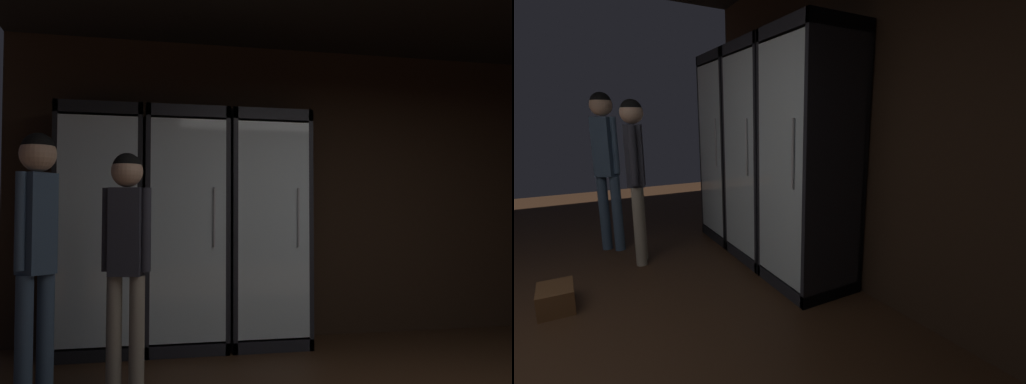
# 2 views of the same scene
# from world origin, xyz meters

# --- Properties ---
(wall_back) EXTENTS (6.00, 0.06, 2.80)m
(wall_back) POSITION_xyz_m (0.00, 3.03, 1.40)
(wall_back) COLOR black
(wall_back) RESTS_ON ground
(cooler_far_left) EXTENTS (0.71, 0.60, 2.09)m
(cooler_far_left) POSITION_xyz_m (-2.14, 2.74, 1.03)
(cooler_far_left) COLOR black
(cooler_far_left) RESTS_ON ground
(cooler_left) EXTENTS (0.71, 0.60, 2.09)m
(cooler_left) POSITION_xyz_m (-1.41, 2.73, 1.02)
(cooler_left) COLOR black
(cooler_left) RESTS_ON ground
(cooler_center) EXTENTS (0.71, 0.60, 2.09)m
(cooler_center) POSITION_xyz_m (-0.68, 2.73, 1.02)
(cooler_center) COLOR black
(cooler_center) RESTS_ON ground
(shopper_near) EXTENTS (0.32, 0.21, 1.58)m
(shopper_near) POSITION_xyz_m (-1.88, 1.56, 0.99)
(shopper_near) COLOR gray
(shopper_near) RESTS_ON ground
(shopper_far) EXTENTS (0.24, 0.24, 1.66)m
(shopper_far) POSITION_xyz_m (-2.40, 1.36, 1.05)
(shopper_far) COLOR #384C66
(shopper_far) RESTS_ON ground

